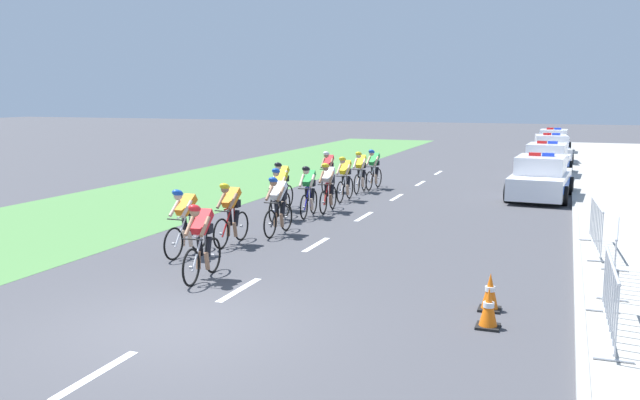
# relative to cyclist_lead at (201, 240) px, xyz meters

# --- Properties ---
(ground_plane) EXTENTS (160.00, 160.00, 0.00)m
(ground_plane) POSITION_rel_cyclist_lead_xyz_m (1.00, -2.42, -0.79)
(ground_plane) COLOR #424247
(kerb_edge) EXTENTS (0.16, 60.00, 0.13)m
(kerb_edge) POSITION_rel_cyclist_lead_xyz_m (6.85, 11.58, -0.72)
(kerb_edge) COLOR #9E9E99
(kerb_edge) RESTS_ON ground
(grass_verge) EXTENTS (7.00, 60.00, 0.01)m
(grass_verge) POSITION_rel_cyclist_lead_xyz_m (-6.85, 11.58, -0.78)
(grass_verge) COLOR #4C7F42
(grass_verge) RESTS_ON ground
(lane_markings_centre) EXTENTS (0.14, 25.60, 0.01)m
(lane_markings_centre) POSITION_rel_cyclist_lead_xyz_m (1.00, 7.63, -0.78)
(lane_markings_centre) COLOR white
(lane_markings_centre) RESTS_ON ground
(cyclist_lead) EXTENTS (0.45, 1.72, 1.56)m
(cyclist_lead) POSITION_rel_cyclist_lead_xyz_m (0.00, 0.00, 0.00)
(cyclist_lead) COLOR black
(cyclist_lead) RESTS_ON ground
(cyclist_second) EXTENTS (0.42, 1.72, 1.56)m
(cyclist_second) POSITION_rel_cyclist_lead_xyz_m (-1.36, 1.62, 0.00)
(cyclist_second) COLOR black
(cyclist_second) RESTS_ON ground
(cyclist_third) EXTENTS (0.42, 1.72, 1.56)m
(cyclist_third) POSITION_rel_cyclist_lead_xyz_m (-0.91, 2.91, 0.00)
(cyclist_third) COLOR black
(cyclist_third) RESTS_ON ground
(cyclist_fourth) EXTENTS (0.42, 1.72, 1.56)m
(cyclist_fourth) POSITION_rel_cyclist_lead_xyz_m (-0.34, 4.39, 0.00)
(cyclist_fourth) COLOR black
(cyclist_fourth) RESTS_ON ground
(cyclist_fifth) EXTENTS (0.43, 1.72, 1.56)m
(cyclist_fifth) POSITION_rel_cyclist_lead_xyz_m (-1.12, 6.26, 0.00)
(cyclist_fifth) COLOR black
(cyclist_fifth) RESTS_ON ground
(cyclist_sixth) EXTENTS (0.44, 1.72, 1.56)m
(cyclist_sixth) POSITION_rel_cyclist_lead_xyz_m (-0.54, 7.05, 0.00)
(cyclist_sixth) COLOR black
(cyclist_sixth) RESTS_ON ground
(cyclist_seventh) EXTENTS (0.42, 1.72, 1.56)m
(cyclist_seventh) POSITION_rel_cyclist_lead_xyz_m (-1.71, 7.78, 0.00)
(cyclist_seventh) COLOR black
(cyclist_seventh) RESTS_ON ground
(cyclist_eighth) EXTENTS (0.43, 1.72, 1.56)m
(cyclist_eighth) POSITION_rel_cyclist_lead_xyz_m (-0.29, 8.06, 0.00)
(cyclist_eighth) COLOR black
(cyclist_eighth) RESTS_ON ground
(cyclist_ninth) EXTENTS (0.42, 1.72, 1.56)m
(cyclist_ninth) POSITION_rel_cyclist_lead_xyz_m (-0.47, 10.27, 0.00)
(cyclist_ninth) COLOR black
(cyclist_ninth) RESTS_ON ground
(cyclist_tenth) EXTENTS (0.44, 1.72, 1.56)m
(cyclist_tenth) POSITION_rel_cyclist_lead_xyz_m (-1.72, 12.06, 0.00)
(cyclist_tenth) COLOR black
(cyclist_tenth) RESTS_ON ground
(cyclist_eleventh) EXTENTS (0.44, 1.72, 1.56)m
(cyclist_eleventh) POSITION_rel_cyclist_lead_xyz_m (-0.36, 13.44, 0.00)
(cyclist_eleventh) COLOR black
(cyclist_eleventh) RESTS_ON ground
(cyclist_twelfth) EXTENTS (0.42, 1.72, 1.56)m
(cyclist_twelfth) POSITION_rel_cyclist_lead_xyz_m (-0.56, 12.35, 0.00)
(cyclist_twelfth) COLOR black
(cyclist_twelfth) RESTS_ON ground
(police_car_nearest) EXTENTS (2.21, 4.50, 1.59)m
(police_car_nearest) POSITION_rel_cyclist_lead_xyz_m (5.72, 13.17, -0.11)
(police_car_nearest) COLOR white
(police_car_nearest) RESTS_ON ground
(police_car_second) EXTENTS (2.18, 4.49, 1.59)m
(police_car_second) POSITION_rel_cyclist_lead_xyz_m (5.72, 19.53, -0.11)
(police_car_second) COLOR white
(police_car_second) RESTS_ON ground
(police_car_third) EXTENTS (2.31, 4.55, 1.59)m
(police_car_third) POSITION_rel_cyclist_lead_xyz_m (5.73, 26.22, -0.11)
(police_car_third) COLOR white
(police_car_third) RESTS_ON ground
(police_car_furthest) EXTENTS (2.10, 4.45, 1.59)m
(police_car_furthest) POSITION_rel_cyclist_lead_xyz_m (5.72, 32.32, -0.11)
(police_car_furthest) COLOR white
(police_car_furthest) RESTS_ON ground
(crowd_barrier_front) EXTENTS (0.54, 2.32, 1.07)m
(crowd_barrier_front) POSITION_rel_cyclist_lead_xyz_m (7.21, -0.87, -0.14)
(crowd_barrier_front) COLOR #B7BABF
(crowd_barrier_front) RESTS_ON sidewalk_slab
(crowd_barrier_middle) EXTENTS (0.66, 2.32, 1.07)m
(crowd_barrier_middle) POSITION_rel_cyclist_lead_xyz_m (7.45, 1.96, -0.14)
(crowd_barrier_middle) COLOR #B7BABF
(crowd_barrier_middle) RESTS_ON sidewalk_slab
(crowd_barrier_rear) EXTENTS (0.64, 2.32, 1.07)m
(crowd_barrier_rear) POSITION_rel_cyclist_lead_xyz_m (7.22, 4.73, -0.14)
(crowd_barrier_rear) COLOR #B7BABF
(crowd_barrier_rear) RESTS_ON sidewalk_slab
(traffic_cone_near) EXTENTS (0.36, 0.36, 0.64)m
(traffic_cone_near) POSITION_rel_cyclist_lead_xyz_m (5.45, 0.03, -0.48)
(traffic_cone_near) COLOR black
(traffic_cone_near) RESTS_ON ground
(traffic_cone_mid) EXTENTS (0.36, 0.36, 0.64)m
(traffic_cone_mid) POSITION_rel_cyclist_lead_xyz_m (5.52, -0.85, -0.48)
(traffic_cone_mid) COLOR black
(traffic_cone_mid) RESTS_ON ground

